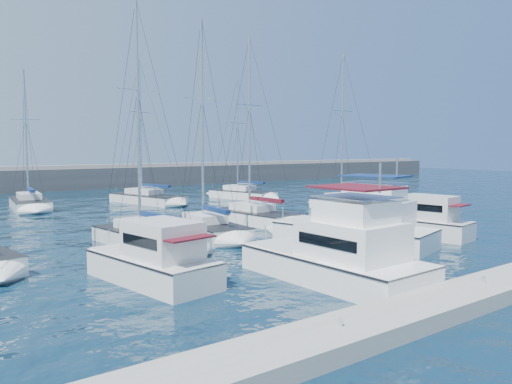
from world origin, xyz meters
TOP-DOWN VIEW (x-y plane):
  - ground at (0.00, 0.00)m, footprint 220.00×220.00m
  - breakwater at (0.00, 52.00)m, footprint 160.00×6.00m
  - dock at (0.00, -11.00)m, footprint 40.00×2.20m
  - dock_cleat_near_port at (-8.00, -11.00)m, footprint 0.16×0.16m
  - dock_cleat_centre at (0.00, -11.00)m, footprint 0.16×0.16m
  - motor_yacht_port_outer at (-9.42, -1.35)m, footprint 3.81×7.07m
  - motor_yacht_port_inner at (-2.82, -5.99)m, footprint 3.96×8.83m
  - motor_yacht_stbd_inner at (4.26, -0.78)m, footprint 6.18×10.20m
  - motor_yacht_stbd_outer at (9.81, -1.22)m, footprint 3.43×7.17m
  - sailboat_mid_b at (-6.29, 6.51)m, footprint 4.13×8.86m
  - sailboat_mid_c at (-1.79, 7.04)m, footprint 3.45×7.25m
  - sailboat_mid_d at (4.45, 10.15)m, footprint 3.97×7.85m
  - sailboat_mid_e at (16.49, 11.85)m, footprint 3.30×7.22m
  - sailboat_back_a at (-7.76, 30.60)m, footprint 3.91×8.73m
  - sailboat_back_b at (3.50, 28.47)m, footprint 5.37×9.85m
  - sailboat_back_c at (14.54, 26.44)m, footprint 5.08×8.56m

SIDE VIEW (x-z plane):
  - ground at x=0.00m, z-range 0.00..0.00m
  - dock at x=0.00m, z-range 0.00..0.60m
  - sailboat_back_a at x=-7.76m, z-range -6.41..7.43m
  - sailboat_back_c at x=14.54m, z-range -6.51..7.55m
  - sailboat_back_b at x=3.50m, z-range -7.26..8.30m
  - sailboat_mid_b at x=-6.29m, z-range -6.96..8.01m
  - sailboat_mid_d at x=4.45m, z-range -6.88..7.93m
  - sailboat_mid_c at x=-1.79m, z-range -6.79..7.87m
  - sailboat_mid_e at x=16.49m, z-range -7.00..8.08m
  - dock_cleat_near_port at x=-8.00m, z-range 0.60..0.85m
  - dock_cleat_centre at x=0.00m, z-range 0.60..0.85m
  - motor_yacht_port_outer at x=-9.42m, z-range -0.66..2.54m
  - motor_yacht_stbd_outer at x=9.81m, z-range -0.66..2.54m
  - breakwater at x=0.00m, z-range -1.17..3.28m
  - motor_yacht_stbd_inner at x=4.26m, z-range -1.21..3.48m
  - motor_yacht_port_inner at x=-2.82m, z-range -1.21..3.48m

